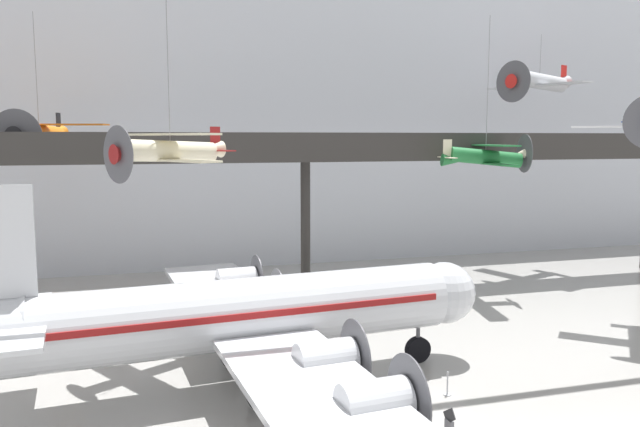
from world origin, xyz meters
The scene contains 9 objects.
hangar_back_wall centered at (0.00, 36.47, 12.37)m, with size 140.00×3.00×24.74m.
mezzanine_walkway centered at (0.00, 24.23, 9.82)m, with size 110.00×3.20×11.54m.
airliner_silver_main centered at (-7.33, 8.69, 3.38)m, with size 24.73×28.23×9.42m.
suspended_plane_cream_biplane centered at (-9.89, 13.64, 10.57)m, with size 6.44×7.15×10.41m.
suspended_plane_orange_highwing centered at (-17.91, 28.11, 11.53)m, with size 9.42×7.86×9.86m.
suspended_plane_silver_racer centered at (20.73, 27.59, 15.83)m, with size 7.86×9.21×5.64m.
suspended_plane_green_biplane centered at (11.80, 20.57, 9.89)m, with size 6.30×7.65×10.68m.
stanchion_barrier centered at (1.31, 5.49, 0.33)m, with size 0.36×0.36×1.08m.
info_sign_pedestal centered at (-0.47, 1.90, 0.46)m, with size 0.21×0.77×1.24m.
Camera 1 is at (-11.16, -18.12, 11.18)m, focal length 35.00 mm.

